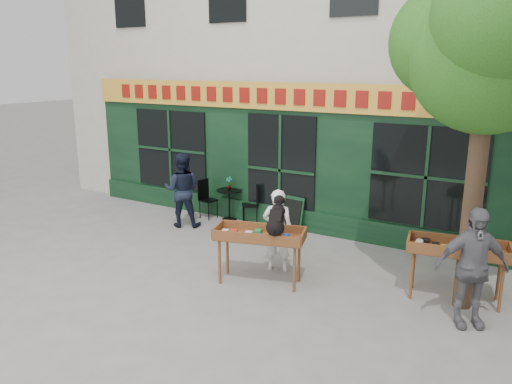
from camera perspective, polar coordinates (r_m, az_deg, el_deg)
ground at (r=9.82m, az=-3.67°, el=-7.64°), size 80.00×80.00×0.00m
building at (r=14.48m, az=10.20°, el=19.31°), size 14.00×7.26×10.00m
street_tree at (r=7.91m, az=25.69°, el=16.16°), size 3.05×2.90×5.60m
book_cart_center at (r=8.50m, az=0.41°, el=-5.22°), size 1.61×1.01×0.99m
dog at (r=8.15m, az=2.37°, el=-2.65°), size 0.49×0.67×0.60m
woman at (r=9.06m, az=2.49°, el=-4.38°), size 0.64×0.51×1.53m
book_cart_right at (r=8.51m, az=22.06°, el=-6.31°), size 1.59×0.87×0.99m
man_right at (r=7.76m, az=23.42°, el=-7.94°), size 1.12×0.89×1.77m
bistro_table at (r=12.01m, az=-3.08°, el=-0.76°), size 0.60×0.60×0.76m
bistro_chair_left at (r=12.29m, az=-5.78°, el=-0.39°), size 0.41×0.41×0.95m
bistro_chair_right at (r=11.77m, az=-0.28°, el=-0.98°), size 0.51×0.51×0.95m
potted_plant at (r=11.91m, az=-3.10°, el=1.01°), size 0.18×0.13×0.32m
man_left at (r=11.63m, az=-8.43°, el=0.23°), size 1.05×0.96×1.73m
chalkboard at (r=11.29m, az=4.12°, el=-2.52°), size 0.58×0.26×0.79m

